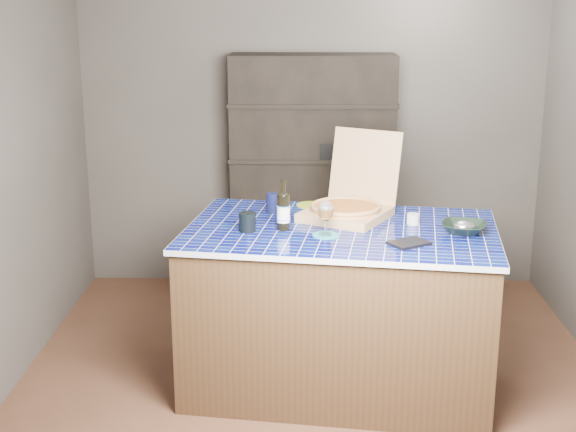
{
  "coord_description": "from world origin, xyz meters",
  "views": [
    {
      "loc": [
        -0.06,
        -4.33,
        2.22
      ],
      "look_at": [
        -0.15,
        0.0,
        1.01
      ],
      "focal_mm": 50.0,
      "sensor_mm": 36.0,
      "label": 1
    }
  ],
  "objects_px": {
    "pizza_box": "(348,206)",
    "mead_bottle": "(283,210)",
    "kitchen_island": "(340,307)",
    "bowl": "(464,228)",
    "dvd_case": "(409,243)",
    "wine_glass": "(326,212)"
  },
  "relations": [
    {
      "from": "pizza_box",
      "to": "dvd_case",
      "type": "distance_m",
      "value": 0.61
    },
    {
      "from": "mead_bottle",
      "to": "wine_glass",
      "type": "bearing_deg",
      "value": -26.43
    },
    {
      "from": "bowl",
      "to": "wine_glass",
      "type": "bearing_deg",
      "value": -174.96
    },
    {
      "from": "kitchen_island",
      "to": "dvd_case",
      "type": "distance_m",
      "value": 0.66
    },
    {
      "from": "wine_glass",
      "to": "dvd_case",
      "type": "bearing_deg",
      "value": -18.93
    },
    {
      "from": "kitchen_island",
      "to": "bowl",
      "type": "distance_m",
      "value": 0.84
    },
    {
      "from": "mead_bottle",
      "to": "bowl",
      "type": "height_order",
      "value": "mead_bottle"
    },
    {
      "from": "kitchen_island",
      "to": "pizza_box",
      "type": "bearing_deg",
      "value": 86.53
    },
    {
      "from": "pizza_box",
      "to": "wine_glass",
      "type": "height_order",
      "value": "pizza_box"
    },
    {
      "from": "pizza_box",
      "to": "mead_bottle",
      "type": "height_order",
      "value": "pizza_box"
    },
    {
      "from": "kitchen_island",
      "to": "mead_bottle",
      "type": "relative_size",
      "value": 6.55
    },
    {
      "from": "kitchen_island",
      "to": "wine_glass",
      "type": "xyz_separation_m",
      "value": [
        -0.09,
        -0.15,
        0.61
      ]
    },
    {
      "from": "pizza_box",
      "to": "wine_glass",
      "type": "distance_m",
      "value": 0.41
    },
    {
      "from": "dvd_case",
      "to": "bowl",
      "type": "distance_m",
      "value": 0.39
    },
    {
      "from": "mead_bottle",
      "to": "dvd_case",
      "type": "xyz_separation_m",
      "value": [
        0.67,
        -0.26,
        -0.1
      ]
    },
    {
      "from": "pizza_box",
      "to": "mead_bottle",
      "type": "relative_size",
      "value": 2.4
    },
    {
      "from": "kitchen_island",
      "to": "bowl",
      "type": "height_order",
      "value": "bowl"
    },
    {
      "from": "dvd_case",
      "to": "wine_glass",
      "type": "bearing_deg",
      "value": -141.16
    },
    {
      "from": "pizza_box",
      "to": "bowl",
      "type": "height_order",
      "value": "pizza_box"
    },
    {
      "from": "kitchen_island",
      "to": "pizza_box",
      "type": "relative_size",
      "value": 2.73
    },
    {
      "from": "pizza_box",
      "to": "dvd_case",
      "type": "bearing_deg",
      "value": -32.47
    },
    {
      "from": "kitchen_island",
      "to": "mead_bottle",
      "type": "distance_m",
      "value": 0.67
    }
  ]
}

